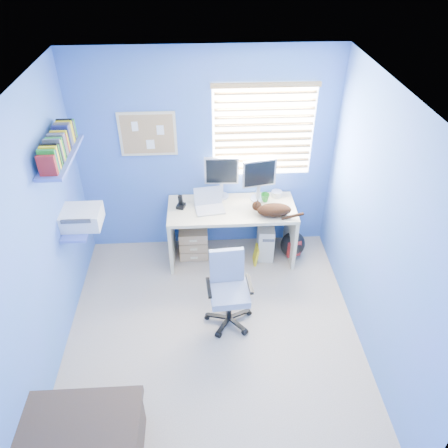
{
  "coord_description": "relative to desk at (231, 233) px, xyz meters",
  "views": [
    {
      "loc": [
        -0.06,
        -2.99,
        3.6
      ],
      "look_at": [
        0.15,
        0.65,
        0.95
      ],
      "focal_mm": 35.0,
      "sensor_mm": 36.0,
      "label": 1
    }
  ],
  "objects": [
    {
      "name": "wall_front",
      "position": [
        -0.28,
        -2.86,
        0.88
      ],
      "size": [
        3.0,
        0.01,
        2.5
      ],
      "primitive_type": "cube",
      "color": "#3D77C1",
      "rests_on": "ground"
    },
    {
      "name": "floor",
      "position": [
        -0.28,
        -1.26,
        -0.37
      ],
      "size": [
        3.0,
        3.2,
        0.0
      ],
      "primitive_type": "cube",
      "color": "beige",
      "rests_on": "ground"
    },
    {
      "name": "mug",
      "position": [
        0.41,
        0.12,
        0.42
      ],
      "size": [
        0.1,
        0.09,
        0.1
      ],
      "primitive_type": "imported",
      "color": "#1A8323",
      "rests_on": "desk"
    },
    {
      "name": "drawer_boxes",
      "position": [
        -0.47,
        0.05,
        -0.17
      ],
      "size": [
        0.35,
        0.28,
        0.41
      ],
      "primitive_type": "cube",
      "color": "tan",
      "rests_on": "floor"
    },
    {
      "name": "backpack",
      "position": [
        0.77,
        -0.03,
        -0.19
      ],
      "size": [
        0.36,
        0.31,
        0.36
      ],
      "primitive_type": "ellipsoid",
      "rotation": [
        0.0,
        0.0,
        0.28
      ],
      "color": "black",
      "rests_on": "floor"
    },
    {
      "name": "window_blinds",
      "position": [
        0.37,
        0.31,
        1.18
      ],
      "size": [
        1.15,
        0.05,
        1.1
      ],
      "color": "white",
      "rests_on": "ground"
    },
    {
      "name": "monitor_left",
      "position": [
        -0.11,
        0.25,
        0.64
      ],
      "size": [
        0.41,
        0.14,
        0.54
      ],
      "primitive_type": "cube",
      "rotation": [
        0.0,
        0.0,
        -0.05
      ],
      "color": "silver",
      "rests_on": "desk"
    },
    {
      "name": "laptop",
      "position": [
        -0.26,
        -0.03,
        0.48
      ],
      "size": [
        0.36,
        0.3,
        0.22
      ],
      "primitive_type": "cube",
      "rotation": [
        0.0,
        0.0,
        0.14
      ],
      "color": "silver",
      "rests_on": "desk"
    },
    {
      "name": "monitor_right",
      "position": [
        0.33,
        0.16,
        0.64
      ],
      "size": [
        0.42,
        0.2,
        0.54
      ],
      "primitive_type": "cube",
      "rotation": [
        0.0,
        0.0,
        0.2
      ],
      "color": "silver",
      "rests_on": "desk"
    },
    {
      "name": "desk",
      "position": [
        0.0,
        0.0,
        0.0
      ],
      "size": [
        1.5,
        0.65,
        0.74
      ],
      "primitive_type": "cube",
      "color": "#C7B78D",
      "rests_on": "floor"
    },
    {
      "name": "office_chair",
      "position": [
        -0.1,
        -1.04,
        -0.06
      ],
      "size": [
        0.51,
        0.51,
        0.82
      ],
      "color": "black",
      "rests_on": "floor"
    },
    {
      "name": "ceiling",
      "position": [
        -0.28,
        -1.26,
        2.13
      ],
      "size": [
        3.0,
        3.2,
        0.0
      ],
      "primitive_type": "cube",
      "color": "white",
      "rests_on": "wall_back"
    },
    {
      "name": "wall_back",
      "position": [
        -0.28,
        0.34,
        0.88
      ],
      "size": [
        3.0,
        0.01,
        2.5
      ],
      "primitive_type": "cube",
      "color": "#3D77C1",
      "rests_on": "ground"
    },
    {
      "name": "yellow_book",
      "position": [
        0.3,
        -0.14,
        -0.25
      ],
      "size": [
        0.03,
        0.17,
        0.24
      ],
      "primitive_type": "cube",
      "color": "yellow",
      "rests_on": "floor"
    },
    {
      "name": "cat",
      "position": [
        0.47,
        -0.18,
        0.44
      ],
      "size": [
        0.44,
        0.34,
        0.14
      ],
      "primitive_type": "ellipsoid",
      "rotation": [
        0.0,
        0.0,
        -0.4
      ],
      "color": "black",
      "rests_on": "desk"
    },
    {
      "name": "wall_shelves",
      "position": [
        -1.63,
        -0.51,
        1.06
      ],
      "size": [
        0.42,
        0.9,
        1.05
      ],
      "color": "#455ABD",
      "rests_on": "ground"
    },
    {
      "name": "tower_pc",
      "position": [
        0.44,
        0.06,
        -0.14
      ],
      "size": [
        0.23,
        0.45,
        0.45
      ],
      "primitive_type": "cube",
      "rotation": [
        0.0,
        0.0,
        -0.08
      ],
      "color": "beige",
      "rests_on": "floor"
    },
    {
      "name": "cd_spindle",
      "position": [
        0.56,
        0.23,
        0.41
      ],
      "size": [
        0.13,
        0.13,
        0.07
      ],
      "primitive_type": "cylinder",
      "color": "silver",
      "rests_on": "desk"
    },
    {
      "name": "wall_left",
      "position": [
        -1.78,
        -1.26,
        0.88
      ],
      "size": [
        0.01,
        3.2,
        2.5
      ],
      "primitive_type": "cube",
      "color": "#3D77C1",
      "rests_on": "ground"
    },
    {
      "name": "wall_right",
      "position": [
        1.22,
        -1.26,
        0.88
      ],
      "size": [
        0.01,
        3.2,
        2.5
      ],
      "primitive_type": "cube",
      "color": "#3D77C1",
      "rests_on": "ground"
    },
    {
      "name": "phone",
      "position": [
        -0.6,
        0.05,
        0.45
      ],
      "size": [
        0.12,
        0.13,
        0.17
      ],
      "primitive_type": "cube",
      "rotation": [
        0.0,
        0.0,
        -0.29
      ],
      "color": "black",
      "rests_on": "desk"
    },
    {
      "name": "corkboard",
      "position": [
        -0.93,
        0.33,
        1.18
      ],
      "size": [
        0.64,
        0.02,
        0.52
      ],
      "color": "#C7B78D",
      "rests_on": "ground"
    }
  ]
}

